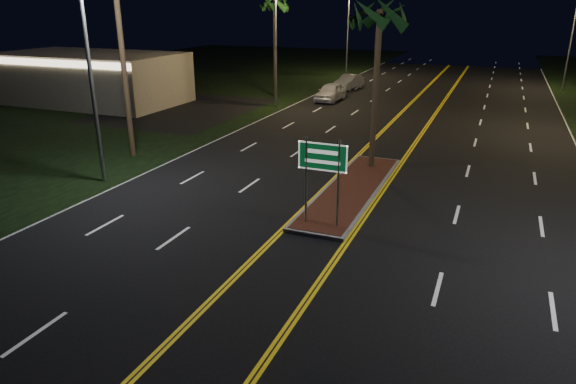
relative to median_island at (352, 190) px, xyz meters
The scene contains 13 objects.
ground 7.00m from the median_island, 90.00° to the right, with size 120.00×120.00×0.00m, color black.
grass_left 34.99m from the median_island, 149.04° to the left, with size 40.00×110.00×0.01m, color black.
median_island is the anchor object (origin of this frame).
highway_sign 4.80m from the median_island, 90.00° to the right, with size 1.80×0.08×3.20m.
commercial_building 29.13m from the median_island, 153.45° to the left, with size 15.00×8.12×4.00m.
streetlight_left_near 12.36m from the median_island, 164.22° to the right, with size 1.91×0.44×9.00m.
streetlight_left_mid 20.80m from the median_island, 121.98° to the left, with size 1.91×0.44×9.00m.
streetlight_left_far 38.89m from the median_island, 106.00° to the left, with size 1.91×0.44×9.00m.
streetlight_right_far 37.00m from the median_island, 73.13° to the left, with size 1.91×0.44×9.00m.
palm_median 8.00m from the median_island, 90.00° to the left, with size 2.40×2.40×8.30m.
palm_left_far 25.76m from the median_island, 121.36° to the left, with size 2.40×2.40×8.80m.
car_near 22.52m from the median_island, 110.24° to the left, with size 2.23×5.21×1.74m, color silver.
car_far 29.17m from the median_island, 106.15° to the left, with size 2.04×4.76×1.59m, color #A8AAB1.
Camera 1 is at (5.39, -13.59, 7.70)m, focal length 32.00 mm.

